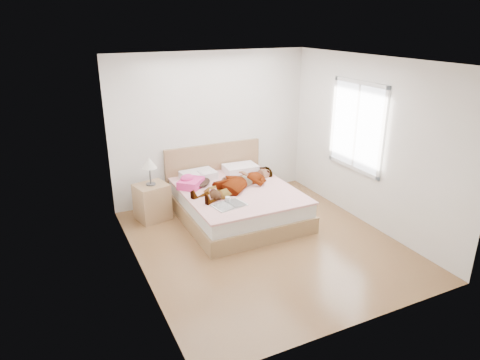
{
  "coord_description": "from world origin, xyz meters",
  "views": [
    {
      "loc": [
        -2.72,
        -4.85,
        3.09
      ],
      "look_at": [
        0.0,
        0.85,
        0.7
      ],
      "focal_mm": 32.0,
      "sensor_mm": 36.0,
      "label": 1
    }
  ],
  "objects": [
    {
      "name": "nightstand",
      "position": [
        -1.27,
        1.51,
        0.35
      ],
      "size": [
        0.57,
        0.53,
        1.06
      ],
      "color": "#8A613F",
      "rests_on": "ground"
    },
    {
      "name": "magazine",
      "position": [
        -0.38,
        0.41,
        0.52
      ],
      "size": [
        0.52,
        0.39,
        0.03
      ],
      "color": "white",
      "rests_on": "bed"
    },
    {
      "name": "phone",
      "position": [
        -0.45,
        1.43,
        0.71
      ],
      "size": [
        0.08,
        0.11,
        0.06
      ],
      "primitive_type": "cube",
      "rotation": [
        0.44,
        0.0,
        0.39
      ],
      "color": "silver",
      "rests_on": "bed"
    },
    {
      "name": "ground",
      "position": [
        0.0,
        0.0,
        0.0
      ],
      "size": [
        4.0,
        4.0,
        0.0
      ],
      "primitive_type": "plane",
      "color": "#522C19",
      "rests_on": "ground"
    },
    {
      "name": "hair",
      "position": [
        -0.52,
        1.48,
        0.55
      ],
      "size": [
        0.54,
        0.64,
        0.09
      ],
      "primitive_type": "ellipsoid",
      "rotation": [
        0.0,
        0.0,
        -0.14
      ],
      "color": "black",
      "rests_on": "bed"
    },
    {
      "name": "woman",
      "position": [
        0.05,
        1.03,
        0.63
      ],
      "size": [
        1.84,
        1.25,
        0.24
      ],
      "primitive_type": "imported",
      "rotation": [
        0.0,
        0.0,
        -1.18
      ],
      "color": "white",
      "rests_on": "bed"
    },
    {
      "name": "towel",
      "position": [
        -0.66,
        1.37,
        0.6
      ],
      "size": [
        0.52,
        0.53,
        0.22
      ],
      "color": "#FE4595",
      "rests_on": "bed"
    },
    {
      "name": "plush_toy",
      "position": [
        -0.48,
        0.72,
        0.59
      ],
      "size": [
        0.19,
        0.27,
        0.14
      ],
      "color": "black",
      "rests_on": "bed"
    },
    {
      "name": "coffee_mug",
      "position": [
        -0.35,
        0.53,
        0.55
      ],
      "size": [
        0.11,
        0.08,
        0.09
      ],
      "color": "white",
      "rests_on": "bed"
    },
    {
      "name": "bed",
      "position": [
        0.0,
        1.04,
        0.28
      ],
      "size": [
        1.8,
        2.08,
        1.0
      ],
      "color": "brown",
      "rests_on": "ground"
    },
    {
      "name": "room_shell",
      "position": [
        1.77,
        0.3,
        1.5
      ],
      "size": [
        4.0,
        4.0,
        4.0
      ],
      "color": "white",
      "rests_on": "ground"
    }
  ]
}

